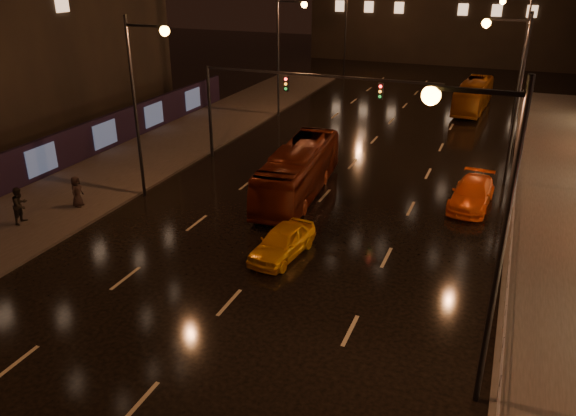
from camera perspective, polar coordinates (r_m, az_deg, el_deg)
The scene contains 12 objects.
ground at distance 36.20m, azimuth 5.73°, elevation 3.50°, with size 140.00×140.00×0.00m, color black.
sidewalk_left at distance 37.92m, azimuth -16.55°, elevation 3.68°, with size 7.00×70.00×0.15m, color #38332D.
hoarding_left at distance 37.88m, azimuth -23.95°, elevation 4.46°, with size 0.30×46.00×2.50m, color black.
traffic_signal at distance 36.53m, azimuth -1.74°, elevation 11.53°, with size 15.31×0.32×6.20m.
streetlight_right at distance 15.90m, azimuth 19.05°, elevation 0.13°, with size 2.64×0.50×10.00m.
railing_right at distance 32.83m, azimuth 22.07°, elevation 1.32°, with size 0.05×56.00×1.00m.
bus_red at distance 32.26m, azimuth 1.06°, elevation 3.78°, with size 2.42×10.33×2.88m, color #571A0C.
bus_curb at distance 54.52m, azimuth 18.31°, elevation 10.79°, with size 2.22×9.50×2.65m, color #84430D.
taxi_near at distance 25.67m, azimuth -0.56°, elevation -3.46°, with size 1.70×4.22×1.44m, color #ECA316.
taxi_far at distance 32.57m, azimuth 18.18°, elevation 1.39°, with size 2.02×4.97×1.44m, color orange.
pedestrian_b at distance 31.58m, azimuth -25.55°, elevation 0.26°, with size 0.93×0.73×1.92m, color black.
pedestrian_c at distance 32.58m, azimuth -20.67°, elevation 1.58°, with size 0.84×0.55×1.72m, color black.
Camera 1 is at (9.23, -12.72, 12.45)m, focal length 35.00 mm.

